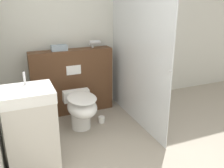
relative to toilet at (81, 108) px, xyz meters
The scene contains 8 objects.
wall_back 1.30m from the toilet, 68.12° to the left, with size 8.00×0.06×2.50m.
partition_panel 0.64m from the toilet, 86.12° to the left, with size 1.26×0.24×1.01m.
shower_glass 1.08m from the toilet, ahead, with size 0.04×1.68×2.06m.
toilet is the anchor object (origin of this frame).
sink_vanity 0.91m from the toilet, 140.95° to the right, with size 0.52×0.46×1.05m.
hair_drier 1.09m from the toilet, 55.71° to the left, with size 0.19×0.07×0.11m.
folded_towel 0.97m from the toilet, 101.52° to the left, with size 0.23×0.14×0.08m.
spare_toilet_roll 0.43m from the toilet, 13.04° to the left, with size 0.09×0.09×0.10m.
Camera 1 is at (-1.14, -1.52, 1.79)m, focal length 40.00 mm.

